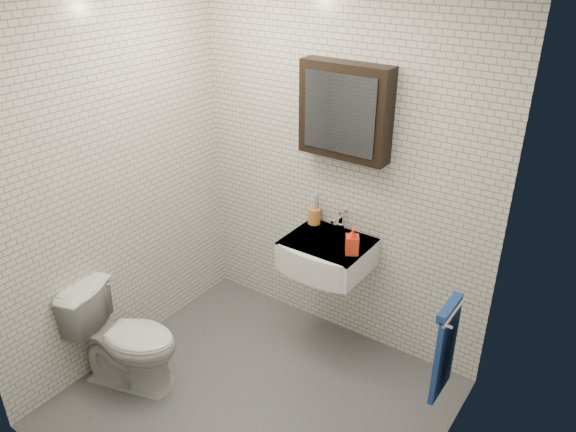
{
  "coord_description": "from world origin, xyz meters",
  "views": [
    {
      "loc": [
        1.7,
        -2.06,
        2.68
      ],
      "look_at": [
        -0.05,
        0.45,
        1.14
      ],
      "focal_mm": 35.0,
      "sensor_mm": 36.0,
      "label": 1
    }
  ],
  "objects": [
    {
      "name": "soap_bottle",
      "position": [
        0.26,
        0.72,
        0.94
      ],
      "size": [
        0.12,
        0.12,
        0.19
      ],
      "primitive_type": "imported",
      "rotation": [
        0.0,
        0.0,
        0.55
      ],
      "color": "#FF5C1A",
      "rests_on": "washbasin"
    },
    {
      "name": "toothbrush_cup",
      "position": [
        -0.16,
        0.94,
        0.91
      ],
      "size": [
        0.12,
        0.12,
        0.25
      ],
      "rotation": [
        0.0,
        0.0,
        0.43
      ],
      "color": "#CC7C33",
      "rests_on": "washbasin"
    },
    {
      "name": "towel_rail",
      "position": [
        1.04,
        0.35,
        0.72
      ],
      "size": [
        0.09,
        0.3,
        0.58
      ],
      "color": "silver",
      "rests_on": "room_shell"
    },
    {
      "name": "room_shell",
      "position": [
        0.0,
        0.0,
        1.47
      ],
      "size": [
        2.22,
        2.02,
        2.51
      ],
      "color": "silver",
      "rests_on": "ground"
    },
    {
      "name": "mirror_cabinet",
      "position": [
        0.05,
        0.93,
        1.7
      ],
      "size": [
        0.6,
        0.15,
        0.6
      ],
      "color": "black",
      "rests_on": "room_shell"
    },
    {
      "name": "toilet",
      "position": [
        -0.8,
        -0.3,
        0.35
      ],
      "size": [
        0.78,
        0.58,
        0.71
      ],
      "primitive_type": "imported",
      "rotation": [
        0.0,
        0.0,
        1.86
      ],
      "color": "silver",
      "rests_on": "ground"
    },
    {
      "name": "ground",
      "position": [
        0.0,
        0.0,
        0.01
      ],
      "size": [
        2.2,
        2.0,
        0.01
      ],
      "primitive_type": "cube",
      "color": "#494B50",
      "rests_on": "ground"
    },
    {
      "name": "faucet",
      "position": [
        0.05,
        0.93,
        0.92
      ],
      "size": [
        0.06,
        0.2,
        0.15
      ],
      "color": "silver",
      "rests_on": "washbasin"
    },
    {
      "name": "washbasin",
      "position": [
        0.05,
        0.73,
        0.76
      ],
      "size": [
        0.55,
        0.5,
        0.2
      ],
      "color": "white",
      "rests_on": "room_shell"
    }
  ]
}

